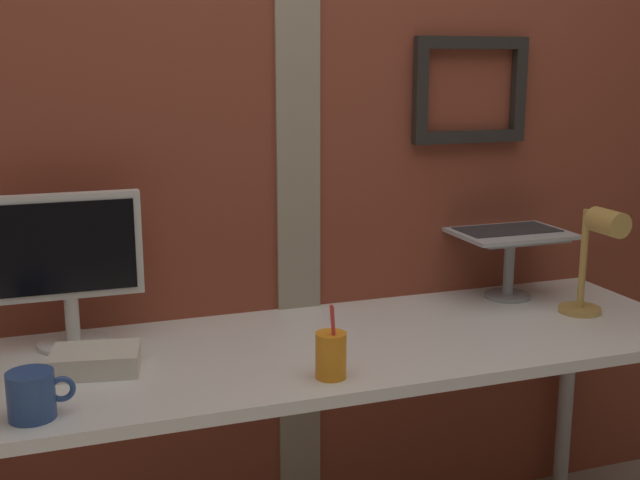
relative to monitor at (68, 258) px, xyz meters
The scene contains 9 objects.
brick_wall_back 0.74m from the monitor, 16.57° to the left, with size 3.73×0.16×2.69m.
desk 0.73m from the monitor, 17.35° to the right, with size 1.99×0.64×0.73m.
monitor is the anchor object (origin of this frame).
laptop_stand 1.28m from the monitor, ahead, with size 0.28×0.22×0.20m.
laptop 1.28m from the monitor, ahead, with size 0.34×0.28×0.22m.
desk_lamp 1.42m from the monitor, 10.26° to the right, with size 0.12×0.20×0.32m.
pen_cup 0.71m from the monitor, 37.32° to the right, with size 0.07×0.07×0.18m.
coffee_mug 0.46m from the monitor, 103.02° to the right, with size 0.13×0.10×0.10m.
paper_clutter_stack 0.29m from the monitor, 78.18° to the right, with size 0.20×0.14×0.05m, color silver.
Camera 1 is at (-0.65, -1.71, 1.43)m, focal length 44.67 mm.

